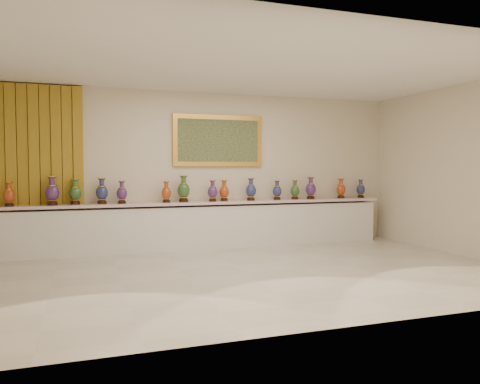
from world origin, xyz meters
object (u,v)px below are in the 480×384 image
object	(u,v)px
vase_1	(52,192)
vase_2	(75,193)
counter	(207,225)
vase_0	(9,195)

from	to	relation	value
vase_1	vase_2	xyz separation A→B (m)	(0.37, 0.06, -0.02)
counter	vase_1	bearing A→B (deg)	-179.13
counter	vase_0	xyz separation A→B (m)	(-3.41, -0.05, 0.65)
counter	vase_0	distance (m)	3.48
counter	vase_2	bearing A→B (deg)	179.58
counter	vase_0	bearing A→B (deg)	-179.11
vase_0	vase_1	bearing A→B (deg)	0.95
counter	vase_2	xyz separation A→B (m)	(-2.37, 0.02, 0.67)
vase_0	vase_1	size ratio (longest dim) A/B	0.82
counter	vase_1	world-z (taller)	vase_1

